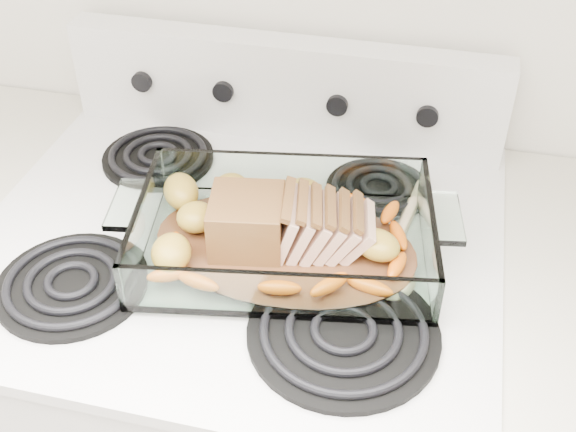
# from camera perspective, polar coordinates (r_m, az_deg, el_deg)

# --- Properties ---
(electric_range) EXTENTS (0.78, 0.70, 1.12)m
(electric_range) POSITION_cam_1_polar(r_m,az_deg,el_deg) (1.42, -3.16, -15.52)
(electric_range) COLOR white
(electric_range) RESTS_ON ground
(baking_dish) EXTENTS (0.41, 0.27, 0.08)m
(baking_dish) POSITION_cam_1_polar(r_m,az_deg,el_deg) (1.03, -0.26, -1.86)
(baking_dish) COLOR white
(baking_dish) RESTS_ON electric_range
(pork_roast) EXTENTS (0.23, 0.10, 0.08)m
(pork_roast) POSITION_cam_1_polar(r_m,az_deg,el_deg) (1.02, -1.03, -0.61)
(pork_roast) COLOR brown
(pork_roast) RESTS_ON baking_dish
(roast_vegetables) EXTENTS (0.40, 0.22, 0.05)m
(roast_vegetables) POSITION_cam_1_polar(r_m,az_deg,el_deg) (1.06, 0.03, -0.05)
(roast_vegetables) COLOR #F16000
(roast_vegetables) RESTS_ON baking_dish
(wooden_spoon) EXTENTS (0.06, 0.29, 0.02)m
(wooden_spoon) POSITION_cam_1_polar(r_m,az_deg,el_deg) (1.05, 8.75, -2.83)
(wooden_spoon) COLOR #BFB28F
(wooden_spoon) RESTS_ON electric_range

